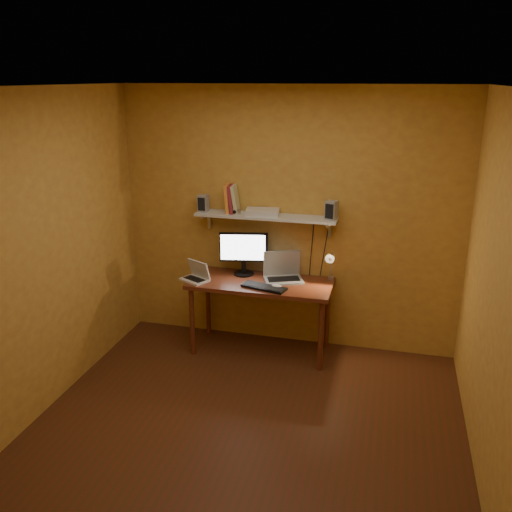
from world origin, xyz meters
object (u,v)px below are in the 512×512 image
(laptop, at_px, (283,272))
(router, at_px, (263,212))
(mouse, at_px, (277,286))
(shelf_camera, at_px, (235,212))
(desk_lamp, at_px, (330,263))
(speaker_left, at_px, (203,203))
(netbook, at_px, (197,275))
(desk, at_px, (261,290))
(keyboard, at_px, (264,287))
(monitor, at_px, (244,251))
(speaker_right, at_px, (331,210))
(wall_shelf, at_px, (266,217))

(laptop, height_order, router, router)
(mouse, bearing_deg, shelf_camera, 163.01)
(desk_lamp, distance_m, speaker_left, 1.39)
(netbook, relative_size, router, 1.00)
(desk, bearing_deg, keyboard, -65.95)
(monitor, bearing_deg, desk, -47.86)
(mouse, relative_size, speaker_right, 0.59)
(speaker_right, distance_m, shelf_camera, 0.94)
(laptop, bearing_deg, desk_lamp, -21.54)
(laptop, height_order, desk_lamp, desk_lamp)
(netbook, height_order, speaker_left, speaker_left)
(keyboard, height_order, speaker_right, speaker_right)
(desk, bearing_deg, speaker_right, 15.82)
(laptop, bearing_deg, netbook, 174.16)
(wall_shelf, xyz_separation_m, keyboard, (0.07, -0.36, -0.60))
(mouse, bearing_deg, router, 136.24)
(desk, xyz_separation_m, laptop, (0.19, 0.12, 0.16))
(monitor, relative_size, mouse, 4.55)
(speaker_right, height_order, router, speaker_right)
(shelf_camera, relative_size, router, 0.31)
(laptop, bearing_deg, speaker_left, 153.55)
(shelf_camera, bearing_deg, speaker_right, 2.37)
(speaker_right, bearing_deg, shelf_camera, -161.03)
(laptop, height_order, keyboard, laptop)
(desk, height_order, netbook, netbook)
(wall_shelf, xyz_separation_m, speaker_right, (0.64, -0.01, 0.11))
(keyboard, xyz_separation_m, desk_lamp, (0.59, 0.29, 0.20))
(wall_shelf, height_order, mouse, wall_shelf)
(speaker_right, bearing_deg, laptop, -155.85)
(netbook, height_order, router, router)
(laptop, height_order, netbook, laptop)
(laptop, bearing_deg, router, 138.61)
(mouse, bearing_deg, wall_shelf, 132.71)
(router, bearing_deg, speaker_right, -1.80)
(keyboard, bearing_deg, speaker_right, 46.33)
(mouse, height_order, speaker_right, speaker_right)
(laptop, xyz_separation_m, mouse, (-0.01, -0.25, -0.05))
(netbook, height_order, desk_lamp, desk_lamp)
(mouse, xyz_separation_m, router, (-0.22, 0.33, 0.63))
(wall_shelf, bearing_deg, speaker_right, -1.13)
(desk, relative_size, laptop, 3.19)
(wall_shelf, bearing_deg, shelf_camera, -170.12)
(desk_lamp, bearing_deg, speaker_right, 109.87)
(desk_lamp, relative_size, speaker_left, 2.24)
(netbook, relative_size, mouse, 3.03)
(netbook, xyz_separation_m, speaker_left, (-0.02, 0.30, 0.65))
(keyboard, xyz_separation_m, router, (-0.11, 0.37, 0.64))
(netbook, bearing_deg, laptop, 43.23)
(desk, xyz_separation_m, keyboard, (0.07, -0.16, 0.10))
(keyboard, bearing_deg, monitor, 146.64)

